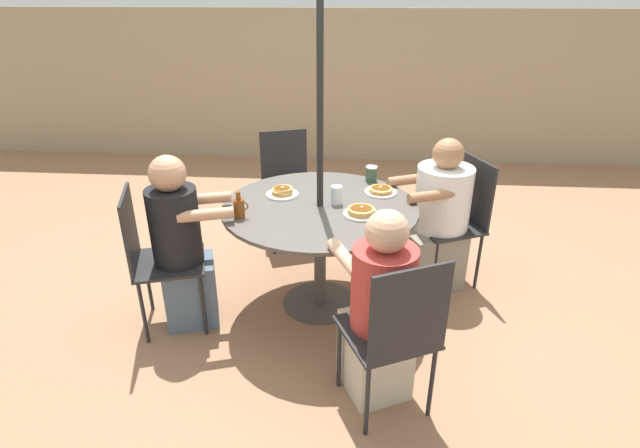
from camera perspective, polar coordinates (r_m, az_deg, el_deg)
ground_plane at (r=3.61m, az=0.00°, el=-8.97°), size 12.00×12.00×0.00m
back_fence at (r=6.35m, az=2.33°, el=15.31°), size 10.00×0.06×1.81m
patio_table at (r=3.29m, az=0.00°, el=0.36°), size 1.28×1.28×0.76m
umbrella_pole at (r=3.10m, az=0.00°, el=8.78°), size 0.04×0.04×2.30m
patio_chair_north at (r=3.78m, az=15.61°, el=1.07°), size 0.56×0.56×0.95m
diner_north at (r=3.70m, az=13.18°, el=0.18°), size 0.62×0.55×1.12m
patio_chair_east at (r=4.29m, az=-3.79°, el=4.99°), size 0.55×0.55×0.95m
patio_chair_south at (r=3.30m, az=-18.52°, el=-3.14°), size 0.53×0.53×0.95m
diner_south at (r=3.28m, az=-15.48°, el=-2.74°), size 0.55×0.43×1.16m
patio_chair_west at (r=2.51m, az=8.66°, el=-11.86°), size 0.57×0.57×0.95m
diner_west at (r=2.65m, az=6.78°, el=-10.14°), size 0.49×0.57×1.11m
pancake_plate_a at (r=3.45m, az=6.95°, el=3.80°), size 0.22×0.22×0.05m
pancake_plate_b at (r=3.40m, az=-4.33°, el=3.64°), size 0.22×0.22×0.07m
pancake_plate_c at (r=3.11m, az=4.71°, el=1.41°), size 0.22×0.22×0.06m
syrup_bottle at (r=3.09m, az=-9.21°, el=1.87°), size 0.09×0.07×0.17m
coffee_cup at (r=3.65m, az=5.89°, el=5.73°), size 0.08×0.08×0.11m
drinking_glass_a at (r=3.24m, az=1.89°, el=3.33°), size 0.07×0.07×0.12m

